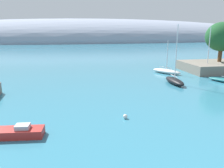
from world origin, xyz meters
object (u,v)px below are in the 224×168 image
sailboat_black_mid_mooring (175,81)px  motorboat_red_foreground (14,132)px  tree_clump_shore (222,37)px  sailboat_white_near_shore (166,71)px  sailboat_yellow_outer_mooring (207,70)px  mooring_buoy_white (125,116)px

sailboat_black_mid_mooring → motorboat_red_foreground: sailboat_black_mid_mooring is taller
tree_clump_shore → sailboat_white_near_shore: 15.82m
sailboat_yellow_outer_mooring → motorboat_red_foreground: bearing=-125.3°
tree_clump_shore → sailboat_yellow_outer_mooring: (-4.17, -1.68, -7.38)m
sailboat_white_near_shore → mooring_buoy_white: bearing=-65.7°
sailboat_white_near_shore → sailboat_yellow_outer_mooring: size_ratio=0.71×
sailboat_yellow_outer_mooring → motorboat_red_foreground: 45.00m
sailboat_yellow_outer_mooring → motorboat_red_foreground: (-36.46, -26.37, -0.12)m
sailboat_yellow_outer_mooring → motorboat_red_foreground: sailboat_yellow_outer_mooring is taller
tree_clump_shore → mooring_buoy_white: size_ratio=18.34×
motorboat_red_foreground → tree_clump_shore: bearing=40.5°
tree_clump_shore → sailboat_black_mid_mooring: size_ratio=0.88×
sailboat_white_near_shore → sailboat_black_mid_mooring: sailboat_black_mid_mooring is taller
sailboat_white_near_shore → sailboat_black_mid_mooring: size_ratio=0.69×
sailboat_white_near_shore → motorboat_red_foreground: bearing=-78.2°
sailboat_white_near_shore → motorboat_red_foreground: 37.80m
sailboat_black_mid_mooring → motorboat_red_foreground: 29.47m
sailboat_black_mid_mooring → motorboat_red_foreground: bearing=-54.4°
sailboat_yellow_outer_mooring → mooring_buoy_white: bearing=-117.7°
tree_clump_shore → motorboat_red_foreground: (-40.64, -28.05, -7.50)m
sailboat_black_mid_mooring → sailboat_yellow_outer_mooring: (12.41, 9.34, -0.05)m
tree_clump_shore → sailboat_yellow_outer_mooring: bearing=-158.1°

